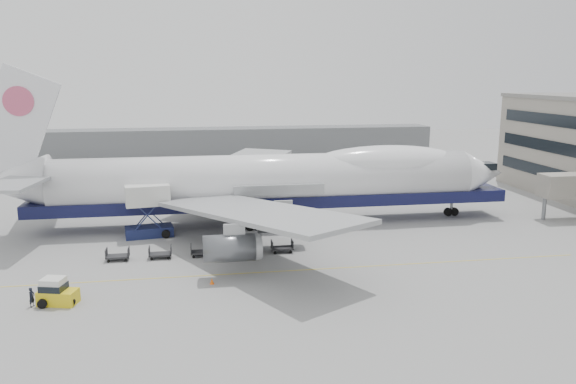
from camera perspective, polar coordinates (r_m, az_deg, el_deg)
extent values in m
plane|color=gray|center=(60.52, -0.64, -6.11)|extent=(260.00, 260.00, 0.00)
cube|color=gold|center=(54.92, 0.32, -7.99)|extent=(60.00, 0.15, 0.01)
cube|color=gray|center=(82.40, 27.06, 0.63)|extent=(9.00, 3.00, 3.00)
cylinder|color=slate|center=(80.68, 24.57, -1.54)|extent=(0.50, 0.50, 3.00)
cube|color=slate|center=(127.84, -9.92, 4.80)|extent=(110.00, 8.00, 7.00)
cylinder|color=white|center=(70.68, -2.13, 1.26)|extent=(52.00, 6.40, 6.40)
cube|color=#0F1137|center=(71.32, -1.32, -0.74)|extent=(60.00, 5.76, 1.50)
cone|color=white|center=(79.64, 19.05, 1.81)|extent=(6.00, 6.40, 6.40)
cone|color=white|center=(73.33, -26.50, 0.88)|extent=(9.00, 6.40, 6.40)
ellipsoid|color=white|center=(73.95, 9.95, 2.94)|extent=(20.67, 5.78, 4.56)
cube|color=white|center=(72.07, -25.86, 6.32)|extent=(10.52, 0.50, 13.56)
cylinder|color=#CA4E70|center=(71.78, -25.65, 8.33)|extent=(3.40, 0.30, 3.40)
cube|color=#9EA0A3|center=(56.59, -3.31, -2.03)|extent=(20.35, 26.74, 2.26)
cube|color=#9EA0A3|center=(84.50, -5.38, 2.53)|extent=(20.35, 26.74, 2.26)
cylinder|color=#595B60|center=(89.37, -7.49, 1.55)|extent=(4.80, 2.60, 2.60)
cylinder|color=#595B60|center=(80.96, -3.02, 0.58)|extent=(4.80, 2.60, 2.60)
cylinder|color=#595B60|center=(61.61, -0.93, -2.97)|extent=(4.80, 2.60, 2.60)
cylinder|color=#595B60|center=(52.41, -6.00, -5.70)|extent=(4.80, 2.60, 2.60)
cylinder|color=slate|center=(78.68, 16.27, -1.44)|extent=(0.36, 0.36, 2.50)
cylinder|color=black|center=(78.84, 16.24, -1.94)|extent=(1.10, 0.45, 1.10)
cylinder|color=slate|center=(68.42, -4.28, -2.94)|extent=(0.36, 0.36, 2.50)
cylinder|color=black|center=(68.60, -4.27, -3.50)|extent=(1.10, 0.45, 1.10)
cylinder|color=slate|center=(74.22, -4.70, -1.78)|extent=(0.36, 0.36, 2.50)
cylinder|color=black|center=(74.39, -4.69, -2.30)|extent=(1.10, 0.45, 1.10)
cube|color=#1A224E|center=(68.11, -13.91, -3.90)|extent=(5.76, 3.40, 1.19)
cube|color=silver|center=(67.08, -14.10, -0.27)|extent=(5.37, 3.55, 2.39)
cube|color=#1A224E|center=(66.40, -14.08, -2.34)|extent=(3.84, 0.71, 4.28)
cube|color=#1A224E|center=(68.72, -13.93, -1.86)|extent=(3.84, 0.71, 4.28)
cube|color=slate|center=(68.78, -13.98, 0.03)|extent=(2.77, 1.69, 0.15)
cylinder|color=black|center=(67.29, -15.64, -4.28)|extent=(0.98, 0.38, 0.98)
cylinder|color=black|center=(69.37, -15.45, -3.79)|extent=(0.98, 0.38, 0.98)
cylinder|color=black|center=(66.95, -12.30, -4.19)|extent=(0.98, 0.38, 0.98)
cylinder|color=black|center=(69.04, -12.22, -3.70)|extent=(0.98, 0.38, 0.98)
cube|color=yellow|center=(50.86, -22.31, -9.84)|extent=(3.38, 2.37, 1.20)
cube|color=silver|center=(50.63, -22.74, -8.65)|extent=(2.08, 1.93, 1.09)
cube|color=black|center=(50.71, -22.72, -8.89)|extent=(2.22, 2.06, 0.55)
cylinder|color=black|center=(50.56, -23.69, -10.36)|extent=(0.77, 0.33, 0.77)
cylinder|color=black|center=(51.84, -23.31, -9.78)|extent=(0.77, 0.33, 0.77)
cylinder|color=black|center=(50.05, -21.23, -10.38)|extent=(0.77, 0.33, 0.77)
cylinder|color=black|center=(51.34, -20.91, -9.79)|extent=(0.77, 0.33, 0.77)
imported|color=black|center=(51.10, -24.59, -9.69)|extent=(0.60, 0.70, 1.62)
cone|color=#FF620D|center=(51.98, -7.74, -8.95)|extent=(0.36, 0.36, 0.56)
cube|color=#FF620D|center=(52.08, -7.73, -9.22)|extent=(0.38, 0.38, 0.03)
cube|color=#2D2D30|center=(60.26, -16.91, -6.26)|extent=(2.30, 1.35, 0.18)
cube|color=#2D2D30|center=(60.30, -17.97, -5.92)|extent=(0.08, 1.35, 0.90)
cube|color=#2D2D30|center=(60.00, -15.89, -5.88)|extent=(0.08, 1.35, 0.90)
cylinder|color=black|center=(59.96, -17.77, -6.71)|extent=(0.30, 0.12, 0.30)
cylinder|color=black|center=(60.99, -17.62, -6.39)|extent=(0.30, 0.12, 0.30)
cylinder|color=black|center=(59.72, -16.14, -6.68)|extent=(0.30, 0.12, 0.30)
cylinder|color=black|center=(60.76, -16.03, -6.36)|extent=(0.30, 0.12, 0.30)
cube|color=#2D2D30|center=(59.83, -12.85, -6.17)|extent=(2.30, 1.35, 0.18)
cube|color=#2D2D30|center=(59.79, -13.92, -5.83)|extent=(0.08, 1.35, 0.90)
cube|color=#2D2D30|center=(59.64, -11.80, -5.78)|extent=(0.08, 1.35, 0.90)
cylinder|color=black|center=(59.46, -13.69, -6.63)|extent=(0.30, 0.12, 0.30)
cylinder|color=black|center=(60.50, -13.61, -6.30)|extent=(0.30, 0.12, 0.30)
cylinder|color=black|center=(59.35, -12.04, -6.59)|extent=(0.30, 0.12, 0.30)
cylinder|color=black|center=(60.39, -11.99, -6.26)|extent=(0.30, 0.12, 0.30)
cube|color=#2D2D30|center=(59.69, -8.75, -6.05)|extent=(2.30, 1.35, 0.18)
cube|color=#2D2D30|center=(59.58, -9.82, -5.72)|extent=(0.08, 1.35, 0.90)
cube|color=#2D2D30|center=(59.59, -7.70, -5.65)|extent=(0.08, 1.35, 0.90)
cylinder|color=black|center=(59.26, -9.56, -6.51)|extent=(0.30, 0.12, 0.30)
cylinder|color=black|center=(60.31, -9.56, -6.19)|extent=(0.30, 0.12, 0.30)
cylinder|color=black|center=(59.27, -7.90, -6.46)|extent=(0.30, 0.12, 0.30)
cylinder|color=black|center=(60.32, -7.93, -6.14)|extent=(0.30, 0.12, 0.30)
cube|color=#2D2D30|center=(59.86, -4.65, -5.90)|extent=(2.30, 1.35, 0.18)
cube|color=#2D2D30|center=(59.67, -5.71, -5.57)|extent=(0.08, 1.35, 0.90)
cube|color=#2D2D30|center=(59.84, -3.60, -5.49)|extent=(0.08, 1.35, 0.90)
cylinder|color=black|center=(59.37, -5.42, -6.37)|extent=(0.30, 0.12, 0.30)
cylinder|color=black|center=(60.42, -5.50, -6.04)|extent=(0.30, 0.12, 0.30)
cylinder|color=black|center=(59.50, -3.78, -6.30)|extent=(0.30, 0.12, 0.30)
cylinder|color=black|center=(60.55, -3.88, -5.98)|extent=(0.30, 0.12, 0.30)
cube|color=#2D2D30|center=(60.33, -0.60, -5.72)|extent=(2.30, 1.35, 0.18)
cube|color=#2D2D30|center=(60.06, -1.64, -5.40)|extent=(0.08, 1.35, 0.90)
cube|color=#2D2D30|center=(60.38, 0.43, -5.30)|extent=(0.08, 1.35, 0.90)
cylinder|color=black|center=(59.79, -1.33, -6.19)|extent=(0.30, 0.12, 0.30)
cylinder|color=black|center=(60.83, -1.48, -5.87)|extent=(0.30, 0.12, 0.30)
cylinder|color=black|center=(60.04, 0.29, -6.11)|extent=(0.30, 0.12, 0.30)
cylinder|color=black|center=(61.07, 0.11, -5.79)|extent=(0.30, 0.12, 0.30)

